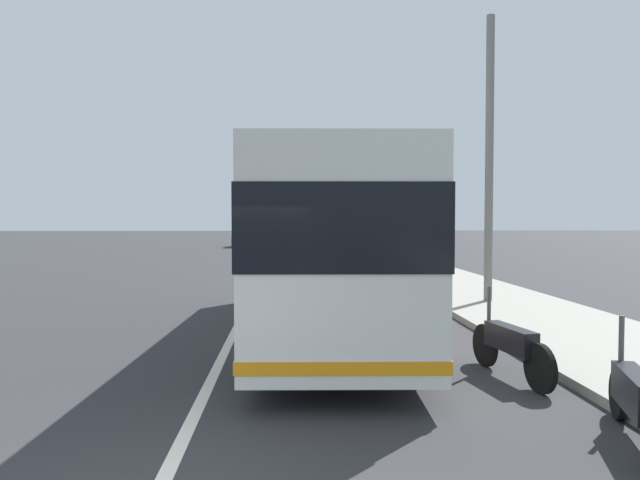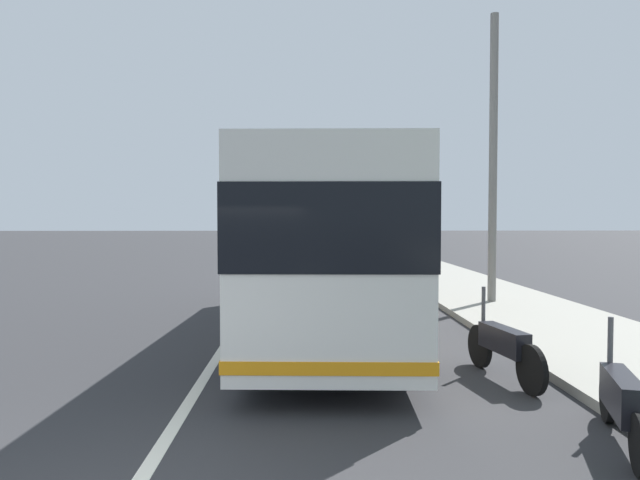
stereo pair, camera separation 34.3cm
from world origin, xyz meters
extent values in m
cube|color=gray|center=(10.00, -6.79, 0.07)|extent=(110.00, 3.60, 0.14)
cube|color=silver|center=(10.00, 0.00, 0.00)|extent=(110.00, 0.16, 0.01)
cube|color=silver|center=(7.97, -2.00, 1.86)|extent=(10.83, 3.01, 3.01)
cube|color=black|center=(7.97, -2.00, 2.23)|extent=(10.87, 3.05, 1.06)
cube|color=orange|center=(7.97, -2.00, 0.60)|extent=(10.86, 3.04, 0.16)
cylinder|color=black|center=(11.46, -1.00, 0.50)|extent=(1.01, 0.35, 1.00)
cylinder|color=black|center=(11.35, -3.31, 0.50)|extent=(1.01, 0.35, 1.00)
cylinder|color=black|center=(4.60, -0.68, 0.50)|extent=(1.01, 0.35, 1.00)
cylinder|color=black|center=(4.49, -2.99, 0.50)|extent=(1.01, 0.35, 1.00)
cylinder|color=black|center=(2.47, -4.94, 0.28)|extent=(0.56, 0.24, 0.56)
cylinder|color=black|center=(1.09, -4.50, 0.28)|extent=(0.56, 0.24, 0.56)
cube|color=black|center=(1.78, -4.72, 0.53)|extent=(1.11, 0.55, 0.40)
cylinder|color=#4C4C51|center=(2.37, -4.91, 0.88)|extent=(0.06, 0.06, 0.70)
cylinder|color=black|center=(4.93, -4.22, 0.33)|extent=(0.67, 0.19, 0.67)
cylinder|color=black|center=(3.49, -4.47, 0.33)|extent=(0.67, 0.19, 0.67)
cube|color=black|center=(4.21, -4.34, 0.58)|extent=(1.12, 0.42, 0.36)
cylinder|color=#4C4C51|center=(4.82, -4.24, 0.93)|extent=(0.06, 0.06, 0.70)
cube|color=gray|center=(44.49, 2.48, 0.58)|extent=(4.58, 1.94, 0.81)
cube|color=black|center=(44.70, 2.46, 1.24)|extent=(2.51, 1.69, 0.50)
cylinder|color=black|center=(42.97, 1.78, 0.32)|extent=(0.65, 0.25, 0.64)
cylinder|color=black|center=(43.05, 3.32, 0.32)|extent=(0.65, 0.25, 0.64)
cylinder|color=black|center=(45.93, 1.63, 0.32)|extent=(0.65, 0.25, 0.64)
cylinder|color=black|center=(46.01, 3.17, 0.32)|extent=(0.65, 0.25, 0.64)
cube|color=gray|center=(28.35, -2.61, 0.55)|extent=(4.52, 1.96, 0.74)
cube|color=black|center=(28.29, -2.61, 1.19)|extent=(2.32, 1.72, 0.53)
cylinder|color=black|center=(29.78, -1.74, 0.32)|extent=(0.65, 0.25, 0.64)
cylinder|color=black|center=(29.85, -3.35, 0.32)|extent=(0.65, 0.25, 0.64)
cylinder|color=black|center=(26.85, -1.87, 0.32)|extent=(0.65, 0.25, 0.64)
cylinder|color=black|center=(26.92, -3.48, 0.32)|extent=(0.65, 0.25, 0.64)
cube|color=silver|center=(39.31, -2.15, 0.55)|extent=(4.04, 1.98, 0.75)
cube|color=black|center=(39.20, -2.15, 1.22)|extent=(1.90, 1.75, 0.59)
cylinder|color=black|center=(40.58, -1.27, 0.32)|extent=(0.65, 0.24, 0.64)
cylinder|color=black|center=(40.65, -2.93, 0.32)|extent=(0.65, 0.24, 0.64)
cylinder|color=black|center=(37.97, -1.37, 0.32)|extent=(0.65, 0.24, 0.64)
cylinder|color=black|center=(38.03, -3.03, 0.32)|extent=(0.65, 0.24, 0.64)
cube|color=#2D7238|center=(46.02, -2.70, 0.59)|extent=(4.23, 2.07, 0.82)
cube|color=black|center=(45.85, -2.69, 1.26)|extent=(2.37, 1.79, 0.52)
cylinder|color=black|center=(47.44, -2.01, 0.32)|extent=(0.66, 0.27, 0.64)
cylinder|color=black|center=(47.31, -3.60, 0.32)|extent=(0.66, 0.27, 0.64)
cylinder|color=black|center=(44.74, -1.80, 0.32)|extent=(0.66, 0.27, 0.64)
cylinder|color=black|center=(44.61, -3.39, 0.32)|extent=(0.66, 0.27, 0.64)
cylinder|color=slate|center=(11.21, -6.47, 3.85)|extent=(0.22, 0.22, 7.71)
camera|label=1|loc=(-3.97, -1.12, 2.33)|focal=32.48mm
camera|label=2|loc=(-3.99, -1.46, 2.33)|focal=32.48mm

